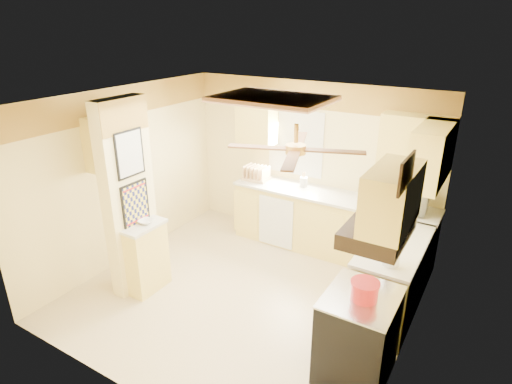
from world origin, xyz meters
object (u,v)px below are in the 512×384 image
Objects in this scene: stove at (358,335)px; dutch_oven at (365,290)px; kettle at (392,254)px; bowl at (146,222)px; microwave at (405,199)px.

dutch_oven is at bearing -48.58° from stove.
kettle is (0.06, 0.68, 0.06)m from dutch_oven.
bowl reaches higher than stove.
stove is 3.38× the size of dutch_oven.
microwave is at bearing 98.17° from kettle.
microwave reaches higher than stove.
kettle is at bearing 11.86° from bowl.
kettle is (0.09, 0.66, 0.60)m from stove.
microwave reaches higher than dutch_oven.
microwave is 3.40m from bowl.
bowl is 2.83m from dutch_oven.
microwave is 1.50m from kettle.
bowl is 2.96m from kettle.
kettle is at bearing 84.87° from dutch_oven.
microwave is at bearing 93.41° from stove.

